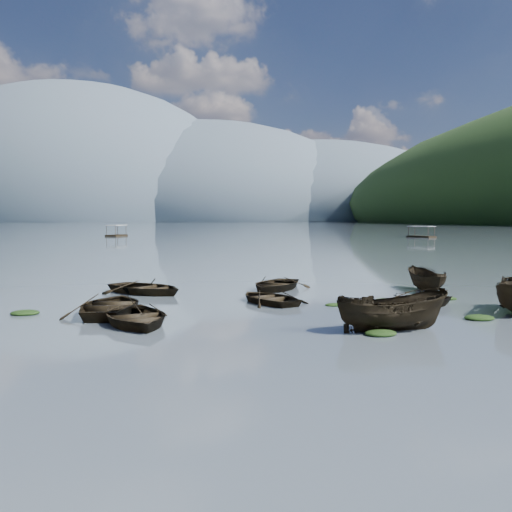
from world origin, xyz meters
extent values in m
plane|color=#4F5A63|center=(0.00, 0.00, 0.00)|extent=(2400.00, 2400.00, 0.00)
ellipsoid|color=#475666|center=(-60.00, 900.00, 0.00)|extent=(520.00, 520.00, 340.00)
ellipsoid|color=#475666|center=(140.00, 900.00, 0.00)|extent=(520.00, 520.00, 260.00)
ellipsoid|color=#475666|center=(320.00, 900.00, 0.00)|extent=(520.00, 520.00, 220.00)
imported|color=black|center=(-6.47, 4.77, 0.00)|extent=(3.98, 5.08, 0.96)
imported|color=black|center=(-7.32, 7.55, 0.00)|extent=(4.42, 5.52, 1.02)
imported|color=black|center=(2.33, 1.32, 0.00)|extent=(4.27, 1.61, 1.65)
imported|color=black|center=(-0.14, 8.92, 0.00)|extent=(3.86, 4.61, 0.82)
imported|color=black|center=(6.13, 6.18, 0.00)|extent=(4.63, 3.71, 0.85)
imported|color=black|center=(-5.60, 13.59, 0.00)|extent=(5.61, 5.78, 0.98)
imported|color=black|center=(1.49, 13.57, 0.00)|extent=(5.34, 5.63, 0.95)
imported|color=black|center=(9.34, 11.03, 0.00)|extent=(2.00, 3.96, 1.46)
ellipsoid|color=black|center=(-6.07, 5.54, 0.00)|extent=(1.10, 0.88, 0.24)
ellipsoid|color=black|center=(1.57, 0.70, 0.00)|extent=(1.12, 0.89, 0.24)
ellipsoid|color=black|center=(8.63, 7.75, 0.00)|extent=(0.88, 0.74, 0.20)
ellipsoid|color=black|center=(6.68, 2.52, 0.00)|extent=(1.20, 0.95, 0.25)
ellipsoid|color=black|center=(-10.81, 8.08, 0.00)|extent=(1.16, 0.94, 0.25)
ellipsoid|color=black|center=(2.48, 7.26, 0.00)|extent=(0.82, 0.68, 0.17)
ellipsoid|color=black|center=(5.23, 7.67, 0.00)|extent=(1.13, 0.90, 0.25)
camera|label=1|loc=(-7.16, -16.85, 3.95)|focal=40.00mm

